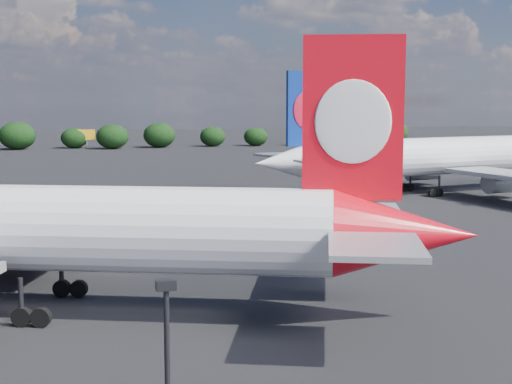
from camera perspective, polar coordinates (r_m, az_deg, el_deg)
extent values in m
plane|color=black|center=(93.36, -17.67, -1.59)|extent=(500.00, 500.00, 0.00)
cylinder|color=white|center=(49.82, -19.26, -2.66)|extent=(41.86, 20.78, 5.62)
cone|color=red|center=(45.48, 11.85, -3.33)|extent=(10.43, 8.51, 5.62)
cube|color=red|center=(44.49, 7.75, 5.86)|extent=(5.97, 2.77, 10.12)
ellipsoid|color=white|center=(44.15, 7.76, 5.59)|extent=(4.48, 1.93, 5.17)
ellipsoid|color=white|center=(44.83, 7.73, 5.62)|extent=(4.48, 1.93, 5.17)
cube|color=#95989D|center=(39.15, 9.55, -4.32)|extent=(7.17, 8.13, 0.34)
cube|color=#95989D|center=(51.31, 8.64, -1.54)|extent=(7.17, 8.13, 0.34)
cube|color=#95989D|center=(64.25, -15.54, -1.97)|extent=(14.99, 23.61, 0.62)
cylinder|color=red|center=(60.30, -19.42, -4.13)|extent=(6.34, 4.87, 3.04)
cube|color=#95989D|center=(60.15, -19.46, -3.40)|extent=(2.43, 1.21, 1.35)
cylinder|color=black|center=(46.75, -18.28, -8.21)|extent=(0.41, 0.41, 2.81)
cylinder|color=black|center=(47.04, -18.23, -9.46)|extent=(1.34, 0.92, 1.24)
cylinder|color=black|center=(46.56, -16.82, -9.58)|extent=(1.34, 0.92, 1.24)
cylinder|color=black|center=(52.77, -15.30, -6.33)|extent=(0.41, 0.41, 2.81)
cylinder|color=black|center=(53.03, -15.26, -7.45)|extent=(1.34, 0.92, 1.24)
cylinder|color=black|center=(52.61, -13.99, -7.53)|extent=(1.34, 0.92, 1.24)
cylinder|color=white|center=(110.71, 14.30, 2.81)|extent=(43.07, 12.71, 5.62)
cone|color=white|center=(96.37, 2.33, 2.39)|extent=(9.81, 7.05, 5.62)
cube|color=navy|center=(97.63, 4.12, 6.67)|extent=(6.19, 1.59, 10.12)
ellipsoid|color=red|center=(97.34, 4.22, 6.55)|extent=(4.69, 1.01, 5.17)
ellipsoid|color=red|center=(97.92, 4.02, 6.55)|extent=(4.69, 1.01, 5.17)
cube|color=#95989D|center=(92.04, 5.36, 2.41)|extent=(6.12, 7.50, 0.34)
cube|color=#95989D|center=(102.84, 1.85, 2.95)|extent=(6.12, 7.50, 0.34)
cube|color=#95989D|center=(123.75, 10.77, 2.52)|extent=(10.98, 23.40, 0.62)
cylinder|color=#95989D|center=(107.36, 19.15, 0.75)|extent=(6.05, 3.94, 3.04)
cube|color=#95989D|center=(107.28, 19.17, 1.16)|extent=(2.50, 0.75, 1.35)
cylinder|color=#95989D|center=(120.78, 13.18, 1.65)|extent=(6.05, 3.94, 3.04)
cube|color=#95989D|center=(120.70, 13.19, 2.02)|extent=(2.50, 0.75, 1.35)
cylinder|color=black|center=(107.07, 14.45, 0.54)|extent=(0.36, 0.36, 2.81)
cylinder|color=black|center=(107.20, 14.43, -0.03)|extent=(1.30, 0.71, 1.24)
cylinder|color=black|center=(106.42, 13.92, -0.06)|extent=(1.30, 0.71, 1.24)
cylinder|color=black|center=(112.30, 12.25, 0.91)|extent=(0.36, 0.36, 2.81)
cylinder|color=black|center=(112.43, 12.24, 0.37)|extent=(1.30, 0.71, 1.24)
cylinder|color=black|center=(111.68, 11.74, 0.34)|extent=(1.30, 0.71, 1.24)
cube|color=black|center=(19.78, -7.22, -7.40)|extent=(0.55, 0.30, 0.28)
cube|color=#F7AF15|center=(214.64, -13.41, 4.48)|extent=(5.00, 0.30, 3.00)
cylinder|color=#909398|center=(214.79, -13.39, 3.75)|extent=(0.30, 0.30, 2.50)
ellipsoid|color=black|center=(214.91, -18.57, 4.30)|extent=(10.34, 8.75, 7.96)
ellipsoid|color=black|center=(216.37, -14.33, 4.21)|extent=(7.83, 6.63, 6.02)
ellipsoid|color=black|center=(210.66, -11.42, 4.37)|extent=(9.33, 7.89, 7.17)
ellipsoid|color=black|center=(214.64, -7.73, 4.53)|extent=(9.63, 8.15, 7.41)
ellipsoid|color=black|center=(218.23, -3.48, 4.46)|extent=(7.89, 6.68, 6.07)
ellipsoid|color=black|center=(220.34, -0.02, 4.46)|extent=(7.49, 6.33, 5.76)
ellipsoid|color=black|center=(222.93, 4.14, 4.64)|extent=(9.22, 7.80, 7.09)
ellipsoid|color=black|center=(232.36, 6.35, 4.55)|extent=(7.42, 6.28, 5.71)
ellipsoid|color=black|center=(233.60, 10.95, 4.69)|extent=(9.60, 8.13, 7.39)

